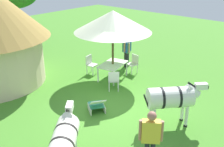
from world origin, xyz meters
The scene contains 12 objects.
ground_plane centered at (0.00, 0.00, 0.00)m, with size 36.00×36.00×0.00m, color #438228.
shade_umbrella centered at (2.08, 1.74, 2.68)m, with size 3.38×3.38×3.14m.
patio_dining_table centered at (2.08, 1.74, 0.66)m, with size 1.61×1.21×0.74m.
patio_chair_east_end centered at (1.88, 2.98, 0.52)m, with size 0.50×0.48×0.90m.
patio_chair_near_hut centered at (1.15, 0.89, 0.52)m, with size 0.61×0.61×0.90m.
patio_chair_near_lawn centered at (3.31, 1.48, 0.52)m, with size 0.50×0.52×0.90m.
guest_beside_umbrella centered at (3.70, 2.18, 1.00)m, with size 0.59×0.25×1.66m.
guest_behind_table centered at (3.70, 2.25, 0.93)m, with size 0.28×0.54×1.54m.
standing_watcher centered at (-1.73, -2.82, 1.03)m, with size 0.45×0.51×1.72m.
striped_lounge_chair centered at (-0.53, 0.24, 0.26)m, with size 0.88×0.95×0.65m.
zebra_nearest_camera centered at (0.47, -2.16, 1.00)m, with size 1.73×1.60×1.53m.
zebra_by_umbrella centered at (-3.19, -1.23, 0.97)m, with size 1.78×1.59×1.51m.
Camera 1 is at (-6.63, -5.80, 5.10)m, focal length 43.46 mm.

